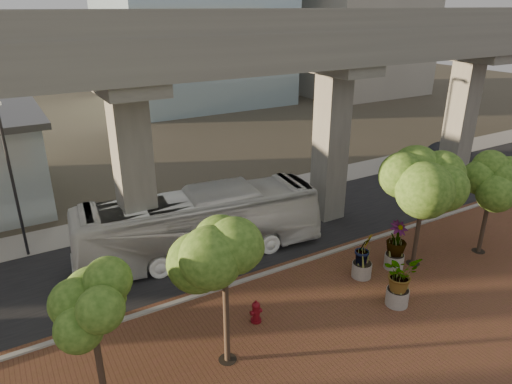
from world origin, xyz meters
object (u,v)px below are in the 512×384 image
transit_bus (200,225)px  planter_front (400,276)px  parked_car (448,151)px  fire_hydrant (256,312)px

transit_bus → planter_front: size_ratio=5.30×
transit_bus → parked_car: (25.39, 4.35, -1.10)m
transit_bus → fire_hydrant: transit_bus is taller
planter_front → transit_bus: bearing=123.9°
transit_bus → parked_car: bearing=-73.3°
transit_bus → fire_hydrant: bearing=-175.9°
parked_car → fire_hydrant: bearing=115.8°
transit_bus → parked_car: 25.78m
fire_hydrant → transit_bus: bearing=87.1°
parked_car → fire_hydrant: 27.87m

